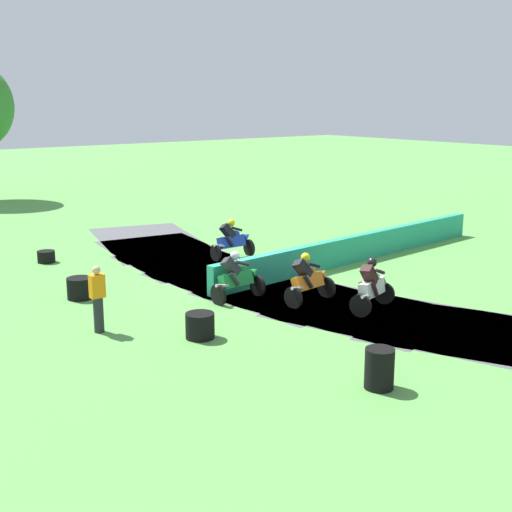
# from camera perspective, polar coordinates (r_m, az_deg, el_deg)

# --- Properties ---
(ground_plane) EXTENTS (120.00, 120.00, 0.00)m
(ground_plane) POSITION_cam_1_polar(r_m,az_deg,el_deg) (20.30, -0.08, -2.54)
(ground_plane) COLOR #569947
(track_asphalt) EXTENTS (7.40, 22.91, 0.01)m
(track_asphalt) POSITION_cam_1_polar(r_m,az_deg,el_deg) (20.76, 1.32, -2.18)
(track_asphalt) COLOR #515156
(track_asphalt) RESTS_ON ground
(safety_barrier) EXTENTS (13.02, 1.48, 0.90)m
(safety_barrier) POSITION_cam_1_polar(r_m,az_deg,el_deg) (23.63, 8.53, 0.68)
(safety_barrier) COLOR #239375
(safety_barrier) RESTS_ON ground
(motorcycle_lead_blue) EXTENTS (1.69, 0.85, 1.43)m
(motorcycle_lead_blue) POSITION_cam_1_polar(r_m,az_deg,el_deg) (23.80, -1.96, 1.37)
(motorcycle_lead_blue) COLOR black
(motorcycle_lead_blue) RESTS_ON ground
(motorcycle_chase_green) EXTENTS (1.68, 0.91, 1.42)m
(motorcycle_chase_green) POSITION_cam_1_polar(r_m,az_deg,el_deg) (18.90, -1.54, -1.76)
(motorcycle_chase_green) COLOR black
(motorcycle_chase_green) RESTS_ON ground
(motorcycle_trailing_orange) EXTENTS (1.67, 0.96, 1.42)m
(motorcycle_trailing_orange) POSITION_cam_1_polar(r_m,az_deg,el_deg) (18.73, 4.46, -1.93)
(motorcycle_trailing_orange) COLOR black
(motorcycle_trailing_orange) RESTS_ON ground
(motorcycle_fourth_white) EXTENTS (1.68, 1.08, 1.42)m
(motorcycle_fourth_white) POSITION_cam_1_polar(r_m,az_deg,el_deg) (18.22, 9.74, -2.42)
(motorcycle_fourth_white) COLOR black
(motorcycle_fourth_white) RESTS_ON ground
(tire_stack_near) EXTENTS (0.59, 0.59, 0.40)m
(tire_stack_near) POSITION_cam_1_polar(r_m,az_deg,el_deg) (24.25, -17.14, -0.05)
(tire_stack_near) COLOR black
(tire_stack_near) RESTS_ON ground
(tire_stack_mid_a) EXTENTS (0.70, 0.70, 0.60)m
(tire_stack_mid_a) POSITION_cam_1_polar(r_m,az_deg,el_deg) (19.62, -14.53, -2.62)
(tire_stack_mid_a) COLOR black
(tire_stack_mid_a) RESTS_ON ground
(tire_stack_mid_b) EXTENTS (0.68, 0.68, 0.60)m
(tire_stack_mid_b) POSITION_cam_1_polar(r_m,az_deg,el_deg) (16.00, -4.71, -5.82)
(tire_stack_mid_b) COLOR black
(tire_stack_mid_b) RESTS_ON ground
(tire_stack_far) EXTENTS (0.57, 0.57, 0.80)m
(tire_stack_far) POSITION_cam_1_polar(r_m,az_deg,el_deg) (13.48, 10.28, -9.24)
(tire_stack_far) COLOR black
(tire_stack_far) RESTS_ON ground
(track_marshal) EXTENTS (0.34, 0.24, 1.63)m
(track_marshal) POSITION_cam_1_polar(r_m,az_deg,el_deg) (16.61, -13.10, -3.54)
(track_marshal) COLOR #232328
(track_marshal) RESTS_ON ground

